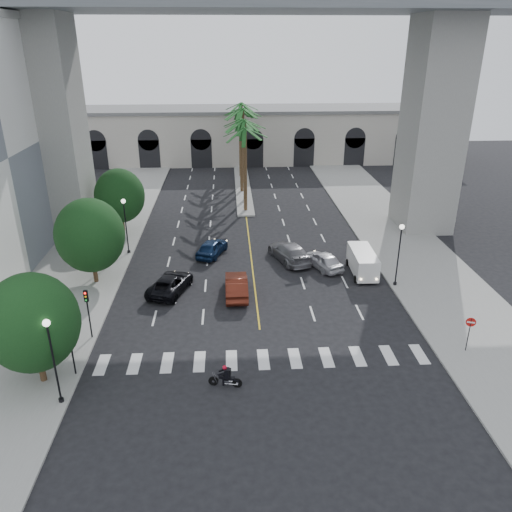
{
  "coord_description": "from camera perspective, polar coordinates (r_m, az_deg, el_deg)",
  "views": [
    {
      "loc": [
        -1.95,
        -27.56,
        18.42
      ],
      "look_at": [
        -0.04,
        6.0,
        3.84
      ],
      "focal_mm": 35.0,
      "sensor_mm": 36.0,
      "label": 1
    }
  ],
  "objects": [
    {
      "name": "traffic_signal_far",
      "position": [
        34.43,
        -18.7,
        -5.44
      ],
      "size": [
        0.25,
        0.18,
        3.65
      ],
      "color": "black",
      "rests_on": "ground"
    },
    {
      "name": "street_tree_far",
      "position": [
        52.81,
        -15.31,
        6.65
      ],
      "size": [
        5.04,
        5.04,
        6.68
      ],
      "color": "#382616",
      "rests_on": "ground"
    },
    {
      "name": "car_e",
      "position": [
        46.39,
        -5.05,
        0.99
      ],
      "size": [
        3.27,
        4.84,
        1.53
      ],
      "primitive_type": "imported",
      "rotation": [
        0.0,
        0.0,
        2.78
      ],
      "color": "#0F2246",
      "rests_on": "ground"
    },
    {
      "name": "pier_building",
      "position": [
        83.79,
        -1.94,
        13.71
      ],
      "size": [
        71.0,
        10.5,
        8.5
      ],
      "color": "beige",
      "rests_on": "ground"
    },
    {
      "name": "street_tree_mid",
      "position": [
        41.65,
        -18.45,
        2.25
      ],
      "size": [
        5.44,
        5.44,
        7.21
      ],
      "color": "#382616",
      "rests_on": "ground"
    },
    {
      "name": "palm_d",
      "position": [
        68.16,
        -1.53,
        16.05
      ],
      "size": [
        3.2,
        3.2,
        10.9
      ],
      "color": "#47331E",
      "rests_on": "ground"
    },
    {
      "name": "ground",
      "position": [
        33.21,
        0.66,
        -10.24
      ],
      "size": [
        140.0,
        140.0,
        0.0
      ],
      "primitive_type": "plane",
      "color": "black",
      "rests_on": "ground"
    },
    {
      "name": "palm_e",
      "position": [
        72.18,
        -1.84,
        16.09
      ],
      "size": [
        3.2,
        3.2,
        10.4
      ],
      "color": "#47331E",
      "rests_on": "ground"
    },
    {
      "name": "car_c",
      "position": [
        40.11,
        -9.75,
        -3.12
      ],
      "size": [
        3.84,
        5.59,
        1.42
      ],
      "primitive_type": "imported",
      "rotation": [
        0.0,
        0.0,
        2.82
      ],
      "color": "black",
      "rests_on": "ground"
    },
    {
      "name": "lamp_post_right",
      "position": [
        40.91,
        16.04,
        0.68
      ],
      "size": [
        0.4,
        0.4,
        5.35
      ],
      "color": "black",
      "rests_on": "ground"
    },
    {
      "name": "palm_c",
      "position": [
        64.29,
        -1.72,
        14.94
      ],
      "size": [
        3.2,
        3.2,
        10.1
      ],
      "color": "#47331E",
      "rests_on": "ground"
    },
    {
      "name": "traffic_signal_near",
      "position": [
        31.12,
        -20.49,
        -8.97
      ],
      "size": [
        0.25,
        0.18,
        3.65
      ],
      "color": "black",
      "rests_on": "ground"
    },
    {
      "name": "sidewalk_right",
      "position": [
        49.35,
        17.09,
        0.54
      ],
      "size": [
        8.0,
        100.0,
        0.15
      ],
      "primitive_type": "cube",
      "color": "gray",
      "rests_on": "ground"
    },
    {
      "name": "bridge",
      "position": [
        49.85,
        3.19,
        23.52
      ],
      "size": [
        75.0,
        13.0,
        26.0
      ],
      "color": "gray",
      "rests_on": "ground"
    },
    {
      "name": "motorcycle_rider",
      "position": [
        29.51,
        -3.43,
        -13.64
      ],
      "size": [
        1.96,
        0.6,
        1.43
      ],
      "rotation": [
        0.0,
        0.0,
        -0.2
      ],
      "color": "black",
      "rests_on": "ground"
    },
    {
      "name": "palm_a",
      "position": [
        56.37,
        -1.27,
        13.92
      ],
      "size": [
        3.2,
        3.2,
        10.3
      ],
      "color": "#47331E",
      "rests_on": "ground"
    },
    {
      "name": "car_d",
      "position": [
        45.14,
        3.84,
        0.46
      ],
      "size": [
        4.02,
        6.14,
        1.65
      ],
      "primitive_type": "imported",
      "rotation": [
        0.0,
        0.0,
        3.47
      ],
      "color": "slate",
      "rests_on": "ground"
    },
    {
      "name": "lamp_post_left_far",
      "position": [
        47.1,
        -14.69,
        3.83
      ],
      "size": [
        0.4,
        0.4,
        5.35
      ],
      "color": "black",
      "rests_on": "ground"
    },
    {
      "name": "street_tree_near",
      "position": [
        30.54,
        -24.21,
        -6.96
      ],
      "size": [
        5.2,
        5.2,
        6.89
      ],
      "color": "#382616",
      "rests_on": "ground"
    },
    {
      "name": "palm_b",
      "position": [
        60.28,
        -1.32,
        14.81
      ],
      "size": [
        3.2,
        3.2,
        10.6
      ],
      "color": "#47331E",
      "rests_on": "ground"
    },
    {
      "name": "median",
      "position": [
        68.1,
        -1.51,
        7.84
      ],
      "size": [
        2.0,
        24.0,
        0.2
      ],
      "primitive_type": "cube",
      "color": "gray",
      "rests_on": "ground"
    },
    {
      "name": "lamp_post_left_near",
      "position": [
        28.8,
        -22.24,
        -10.39
      ],
      "size": [
        0.4,
        0.4,
        5.35
      ],
      "color": "black",
      "rests_on": "ground"
    },
    {
      "name": "palm_f",
      "position": [
        76.12,
        -1.69,
        16.68
      ],
      "size": [
        3.2,
        3.2,
        10.7
      ],
      "color": "#47331E",
      "rests_on": "ground"
    },
    {
      "name": "car_a",
      "position": [
        44.0,
        7.67,
        -0.45
      ],
      "size": [
        3.43,
        4.75,
        1.5
      ],
      "primitive_type": "imported",
      "rotation": [
        0.0,
        0.0,
        3.57
      ],
      "color": "silver",
      "rests_on": "ground"
    },
    {
      "name": "pedestrian_a",
      "position": [
        39.41,
        -23.14,
        -4.97
      ],
      "size": [
        0.59,
        0.41,
        1.54
      ],
      "primitive_type": "imported",
      "rotation": [
        0.0,
        0.0,
        0.08
      ],
      "color": "black",
      "rests_on": "sidewalk_left"
    },
    {
      "name": "do_not_enter_sign",
      "position": [
        34.34,
        23.25,
        -7.52
      ],
      "size": [
        0.6,
        0.23,
        2.55
      ],
      "rotation": [
        0.0,
        0.0,
        -0.32
      ],
      "color": "black",
      "rests_on": "ground"
    },
    {
      "name": "sidewalk_left",
      "position": [
        48.15,
        -18.72,
        -0.26
      ],
      "size": [
        8.0,
        100.0,
        0.15
      ],
      "primitive_type": "cube",
      "color": "gray",
      "rests_on": "ground"
    },
    {
      "name": "pedestrian_b",
      "position": [
        37.99,
        -24.26,
        -6.13
      ],
      "size": [
        1.04,
        1.0,
        1.69
      ],
      "primitive_type": "imported",
      "rotation": [
        0.0,
        0.0,
        -0.61
      ],
      "color": "black",
      "rests_on": "sidewalk_left"
    },
    {
      "name": "car_b",
      "position": [
        39.04,
        -2.26,
        -3.39
      ],
      "size": [
        1.76,
        4.93,
        1.62
      ],
      "primitive_type": "imported",
      "rotation": [
        0.0,
        0.0,
        3.15
      ],
      "color": "#541C10",
      "rests_on": "ground"
    },
    {
      "name": "cargo_van",
      "position": [
        43.26,
        12.1,
        -0.64
      ],
      "size": [
        2.08,
        4.89,
        2.06
      ],
      "rotation": [
        0.0,
        0.0,
        -0.03
      ],
      "color": "silver",
      "rests_on": "ground"
    }
  ]
}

